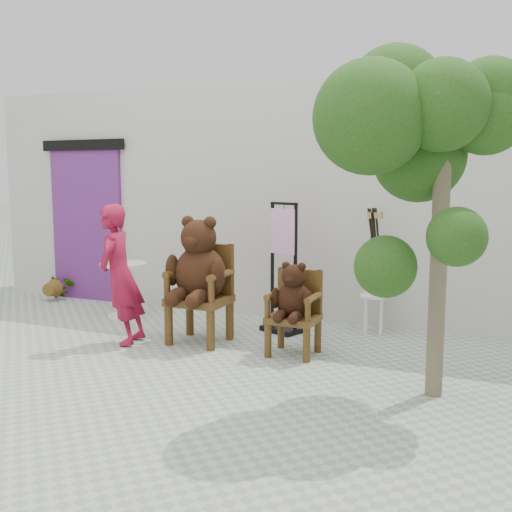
{
  "coord_description": "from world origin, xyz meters",
  "views": [
    {
      "loc": [
        2.71,
        -4.45,
        1.82
      ],
      "look_at": [
        0.17,
        1.46,
        0.95
      ],
      "focal_mm": 42.0,
      "sensor_mm": 36.0,
      "label": 1
    }
  ],
  "objects_px": {
    "chair_big": "(199,272)",
    "tree": "(418,131)",
    "stool_bucket": "(375,279)",
    "chair_small": "(294,301)",
    "display_stand": "(283,282)",
    "person": "(120,275)",
    "cafe_table": "(124,283)"
  },
  "relations": [
    {
      "from": "cafe_table",
      "to": "tree",
      "type": "distance_m",
      "value": 4.43
    },
    {
      "from": "chair_small",
      "to": "stool_bucket",
      "type": "xyz_separation_m",
      "value": [
        0.57,
        1.15,
        0.09
      ]
    },
    {
      "from": "chair_small",
      "to": "stool_bucket",
      "type": "height_order",
      "value": "stool_bucket"
    },
    {
      "from": "chair_small",
      "to": "cafe_table",
      "type": "xyz_separation_m",
      "value": [
        -2.57,
        0.68,
        -0.11
      ]
    },
    {
      "from": "tree",
      "to": "cafe_table",
      "type": "bearing_deg",
      "value": 160.47
    },
    {
      "from": "chair_big",
      "to": "tree",
      "type": "height_order",
      "value": "tree"
    },
    {
      "from": "chair_small",
      "to": "stool_bucket",
      "type": "distance_m",
      "value": 1.28
    },
    {
      "from": "tree",
      "to": "stool_bucket",
      "type": "bearing_deg",
      "value": 111.03
    },
    {
      "from": "chair_big",
      "to": "chair_small",
      "type": "bearing_deg",
      "value": -1.13
    },
    {
      "from": "chair_big",
      "to": "tree",
      "type": "relative_size",
      "value": 0.48
    },
    {
      "from": "person",
      "to": "chair_big",
      "type": "bearing_deg",
      "value": 104.35
    },
    {
      "from": "chair_small",
      "to": "stool_bucket",
      "type": "relative_size",
      "value": 0.66
    },
    {
      "from": "chair_big",
      "to": "tree",
      "type": "bearing_deg",
      "value": -16.45
    },
    {
      "from": "display_stand",
      "to": "tree",
      "type": "distance_m",
      "value": 2.75
    },
    {
      "from": "chair_small",
      "to": "display_stand",
      "type": "xyz_separation_m",
      "value": [
        -0.42,
        0.81,
        0.03
      ]
    },
    {
      "from": "stool_bucket",
      "to": "chair_big",
      "type": "bearing_deg",
      "value": -146.05
    },
    {
      "from": "display_stand",
      "to": "tree",
      "type": "relative_size",
      "value": 0.53
    },
    {
      "from": "chair_big",
      "to": "cafe_table",
      "type": "bearing_deg",
      "value": 155.74
    },
    {
      "from": "chair_big",
      "to": "stool_bucket",
      "type": "height_order",
      "value": "stool_bucket"
    },
    {
      "from": "chair_small",
      "to": "cafe_table",
      "type": "distance_m",
      "value": 2.66
    },
    {
      "from": "chair_small",
      "to": "cafe_table",
      "type": "bearing_deg",
      "value": 165.09
    },
    {
      "from": "chair_big",
      "to": "display_stand",
      "type": "bearing_deg",
      "value": 49.09
    },
    {
      "from": "cafe_table",
      "to": "stool_bucket",
      "type": "relative_size",
      "value": 0.48
    },
    {
      "from": "chair_big",
      "to": "display_stand",
      "type": "distance_m",
      "value": 1.05
    },
    {
      "from": "stool_bucket",
      "to": "tree",
      "type": "distance_m",
      "value": 2.48
    },
    {
      "from": "chair_big",
      "to": "display_stand",
      "type": "xyz_separation_m",
      "value": [
        0.68,
        0.78,
        -0.19
      ]
    },
    {
      "from": "tree",
      "to": "display_stand",
      "type": "bearing_deg",
      "value": 138.76
    },
    {
      "from": "stool_bucket",
      "to": "chair_small",
      "type": "bearing_deg",
      "value": -116.45
    },
    {
      "from": "chair_big",
      "to": "cafe_table",
      "type": "relative_size",
      "value": 1.97
    },
    {
      "from": "display_stand",
      "to": "chair_big",
      "type": "bearing_deg",
      "value": -109.45
    },
    {
      "from": "chair_small",
      "to": "chair_big",
      "type": "bearing_deg",
      "value": 178.87
    },
    {
      "from": "chair_big",
      "to": "person",
      "type": "xyz_separation_m",
      "value": [
        -0.77,
        -0.37,
        -0.02
      ]
    }
  ]
}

